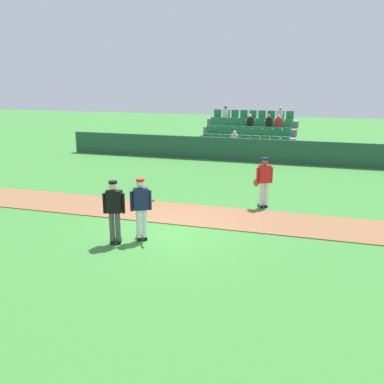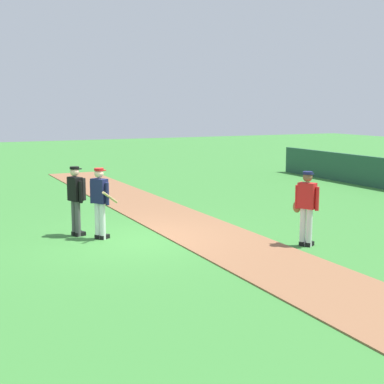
{
  "view_description": "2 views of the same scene",
  "coord_description": "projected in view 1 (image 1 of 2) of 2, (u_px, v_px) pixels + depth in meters",
  "views": [
    {
      "loc": [
        4.25,
        -11.07,
        4.4
      ],
      "look_at": [
        0.6,
        0.89,
        1.08
      ],
      "focal_mm": 40.7,
      "sensor_mm": 36.0,
      "label": 1
    },
    {
      "loc": [
        12.58,
        -4.42,
        3.25
      ],
      "look_at": [
        0.45,
        1.47,
        1.15
      ],
      "focal_mm": 51.79,
      "sensor_mm": 36.0,
      "label": 2
    }
  ],
  "objects": [
    {
      "name": "infield_dirt_path",
      "position": [
        184.0,
        214.0,
        14.38
      ],
      "size": [
        28.0,
        2.22,
        0.03
      ],
      "primitive_type": "cube",
      "color": "brown",
      "rests_on": "ground"
    },
    {
      "name": "umpire_home_plate",
      "position": [
        114.0,
        209.0,
        11.6
      ],
      "size": [
        0.57,
        0.4,
        1.76
      ],
      "color": "#4C4C4C",
      "rests_on": "ground"
    },
    {
      "name": "ground_plane",
      "position": [
        163.0,
        234.0,
        12.56
      ],
      "size": [
        80.0,
        80.0,
        0.0
      ],
      "primitive_type": "plane",
      "color": "#387A33"
    },
    {
      "name": "stadium_bleachers",
      "position": [
        248.0,
        141.0,
        25.42
      ],
      "size": [
        5.55,
        3.8,
        2.7
      ],
      "color": "slate",
      "rests_on": "ground"
    },
    {
      "name": "batter_navy_jersey",
      "position": [
        141.0,
        207.0,
        11.85
      ],
      "size": [
        0.74,
        0.7,
        1.76
      ],
      "color": "white",
      "rests_on": "ground"
    },
    {
      "name": "dugout_fence",
      "position": [
        241.0,
        150.0,
        23.32
      ],
      "size": [
        20.0,
        0.16,
        1.23
      ],
      "primitive_type": "cube",
      "color": "#234C38",
      "rests_on": "ground"
    },
    {
      "name": "runner_red_jersey",
      "position": [
        264.0,
        181.0,
        14.87
      ],
      "size": [
        0.64,
        0.42,
        1.76
      ],
      "color": "silver",
      "rests_on": "ground"
    }
  ]
}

